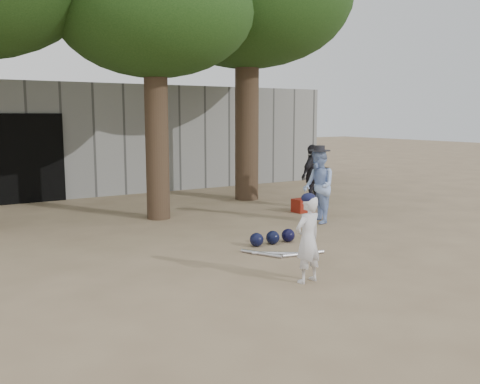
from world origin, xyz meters
TOP-DOWN VIEW (x-y plane):
  - ground at (0.00, 0.00)m, footprint 70.00×70.00m
  - boy_player at (0.46, -0.85)m, footprint 0.45×0.33m
  - spectator_blue at (3.13, 2.05)m, footprint 0.78×0.87m
  - spectator_dark at (4.23, 3.53)m, footprint 0.94×0.61m
  - red_bag at (3.64, 3.17)m, footprint 0.44×0.35m
  - back_building at (-0.00, 10.33)m, footprint 16.00×5.24m
  - helmet_row at (1.29, 1.06)m, footprint 0.87×0.25m
  - bat_pile at (0.99, 0.39)m, footprint 1.08×0.82m

SIDE VIEW (x-z plane):
  - ground at x=0.00m, z-range 0.00..0.00m
  - bat_pile at x=0.99m, z-range 0.00..0.06m
  - helmet_row at x=1.29m, z-range 0.00..0.23m
  - red_bag at x=3.64m, z-range 0.00..0.30m
  - boy_player at x=0.46m, z-range 0.00..1.14m
  - spectator_dark at x=4.23m, z-range 0.00..1.48m
  - spectator_blue at x=3.13m, z-range 0.00..1.49m
  - back_building at x=0.00m, z-range 0.00..3.00m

